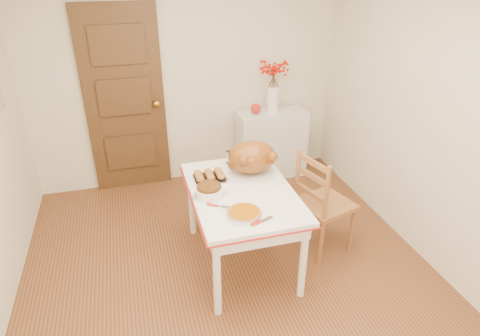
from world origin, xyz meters
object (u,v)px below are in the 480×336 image
object	(u,v)px
pumpkin_pie	(244,213)
sideboard	(271,144)
turkey_platter	(252,159)
kitchen_table	(242,227)
chair_oak	(325,202)

from	to	relation	value
pumpkin_pie	sideboard	bearing A→B (deg)	64.42
sideboard	turkey_platter	size ratio (longest dim) A/B	1.67
kitchen_table	pumpkin_pie	size ratio (longest dim) A/B	4.70
sideboard	chair_oak	size ratio (longest dim) A/B	0.83
chair_oak	turkey_platter	world-z (taller)	turkey_platter
turkey_platter	chair_oak	bearing A→B (deg)	-9.00
chair_oak	turkey_platter	bearing A→B (deg)	52.51
kitchen_table	pumpkin_pie	distance (m)	0.55
kitchen_table	turkey_platter	bearing A→B (deg)	56.07
sideboard	kitchen_table	bearing A→B (deg)	-118.27
chair_oak	pumpkin_pie	distance (m)	0.98
kitchen_table	pumpkin_pie	xyz separation A→B (m)	(-0.09, -0.37, 0.40)
sideboard	chair_oak	bearing A→B (deg)	-91.09
chair_oak	sideboard	bearing A→B (deg)	-17.43
turkey_platter	kitchen_table	bearing A→B (deg)	-111.78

